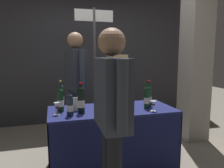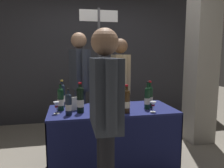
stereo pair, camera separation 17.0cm
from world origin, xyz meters
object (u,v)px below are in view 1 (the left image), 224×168
object	(u,v)px
wine_glass_mid	(57,106)
vendor_presenter	(76,77)
featured_wine_bottle	(149,96)
wine_glass_near_vendor	(153,104)
taster_foreground_right	(112,107)
booth_signpost	(95,55)
display_bottle_0	(147,97)
flower_vase	(105,97)
concrete_pillar	(196,46)
tasting_table	(112,127)
wine_glass_near_taster	(110,106)

from	to	relation	value
wine_glass_mid	vendor_presenter	size ratio (longest dim) A/B	0.08
featured_wine_bottle	wine_glass_near_vendor	xyz separation A→B (m)	(-0.05, -0.22, -0.05)
taster_foreground_right	booth_signpost	xyz separation A→B (m)	(0.24, 1.93, 0.41)
wine_glass_mid	taster_foreground_right	size ratio (longest dim) A/B	0.08
wine_glass_near_vendor	wine_glass_mid	distance (m)	1.08
wine_glass_mid	booth_signpost	bearing A→B (deg)	61.89
display_bottle_0	booth_signpost	distance (m)	1.40
featured_wine_bottle	wine_glass_mid	size ratio (longest dim) A/B	2.43
display_bottle_0	wine_glass_near_vendor	size ratio (longest dim) A/B	2.75
flower_vase	concrete_pillar	bearing A→B (deg)	15.61
display_bottle_0	wine_glass_mid	size ratio (longest dim) A/B	2.47
tasting_table	flower_vase	distance (m)	0.38
wine_glass_near_vendor	flower_vase	xyz separation A→B (m)	(-0.49, 0.32, 0.05)
concrete_pillar	flower_vase	world-z (taller)	concrete_pillar
concrete_pillar	taster_foreground_right	bearing A→B (deg)	-143.11
featured_wine_bottle	wine_glass_near_vendor	bearing A→B (deg)	-101.71
concrete_pillar	booth_signpost	bearing A→B (deg)	157.71
concrete_pillar	tasting_table	bearing A→B (deg)	-160.84
concrete_pillar	vendor_presenter	size ratio (longest dim) A/B	1.78
featured_wine_bottle	wine_glass_near_vendor	size ratio (longest dim) A/B	2.70
tasting_table	display_bottle_0	distance (m)	0.56
display_bottle_0	booth_signpost	size ratio (longest dim) A/B	0.16
featured_wine_bottle	flower_vase	size ratio (longest dim) A/B	0.87
wine_glass_near_taster	tasting_table	bearing A→B (deg)	68.82
concrete_pillar	wine_glass_near_vendor	xyz separation A→B (m)	(-1.10, -0.77, -0.70)
tasting_table	wine_glass_near_taster	bearing A→B (deg)	-111.18
concrete_pillar	wine_glass_near_vendor	world-z (taller)	concrete_pillar
concrete_pillar	display_bottle_0	world-z (taller)	concrete_pillar
booth_signpost	featured_wine_bottle	bearing A→B (deg)	-68.71
vendor_presenter	tasting_table	bearing A→B (deg)	9.76
featured_wine_bottle	vendor_presenter	bearing A→B (deg)	133.89
vendor_presenter	booth_signpost	bearing A→B (deg)	120.60
display_bottle_0	vendor_presenter	size ratio (longest dim) A/B	0.19
concrete_pillar	wine_glass_mid	world-z (taller)	concrete_pillar
wine_glass_near_vendor	wine_glass_mid	bearing A→B (deg)	172.16
wine_glass_mid	vendor_presenter	bearing A→B (deg)	71.27
wine_glass_near_taster	wine_glass_near_vendor	bearing A→B (deg)	-1.08
wine_glass_mid	wine_glass_near_taster	size ratio (longest dim) A/B	1.02
taster_foreground_right	wine_glass_mid	bearing A→B (deg)	31.88
wine_glass_near_taster	vendor_presenter	distance (m)	1.10
wine_glass_near_vendor	wine_glass_near_taster	world-z (taller)	wine_glass_near_taster
taster_foreground_right	wine_glass_near_taster	bearing A→B (deg)	-12.80
featured_wine_bottle	wine_glass_mid	xyz separation A→B (m)	(-1.11, -0.07, -0.04)
tasting_table	wine_glass_near_vendor	xyz separation A→B (m)	(0.43, -0.23, 0.32)
flower_vase	vendor_presenter	bearing A→B (deg)	110.29
tasting_table	wine_glass_near_taster	distance (m)	0.41
flower_vase	wine_glass_near_vendor	bearing A→B (deg)	-33.41
vendor_presenter	display_bottle_0	bearing A→B (deg)	26.62
wine_glass_near_vendor	flower_vase	size ratio (longest dim) A/B	0.32
concrete_pillar	booth_signpost	distance (m)	1.64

